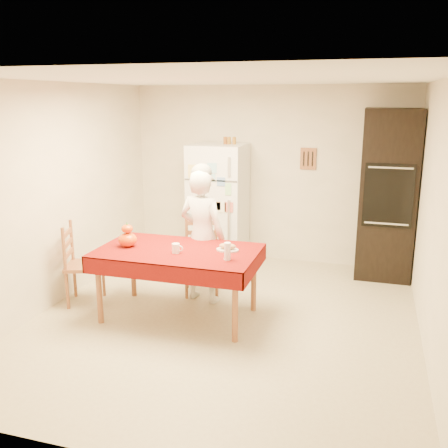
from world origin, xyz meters
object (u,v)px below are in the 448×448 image
at_px(chair_left, 79,261).
at_px(seated_woman, 202,236).
at_px(dining_table, 178,256).
at_px(bread_plate, 228,250).
at_px(wine_glass, 227,251).
at_px(chair_far, 201,252).
at_px(pumpkin_lower, 128,240).
at_px(oven_cabinet, 388,195).
at_px(coffee_mug, 176,248).
at_px(refrigerator, 218,204).

bearing_deg(chair_left, seated_woman, -89.75).
distance_m(dining_table, bread_plate, 0.53).
height_order(wine_glass, bread_plate, wine_glass).
height_order(seated_woman, bread_plate, seated_woman).
bearing_deg(chair_far, chair_left, -167.83).
bearing_deg(dining_table, pumpkin_lower, -175.72).
height_order(oven_cabinet, bread_plate, oven_cabinet).
xyz_separation_m(chair_far, pumpkin_lower, (-0.56, -0.81, 0.33)).
bearing_deg(chair_left, coffee_mug, -116.16).
xyz_separation_m(oven_cabinet, bread_plate, (-1.61, -1.86, -0.33)).
bearing_deg(refrigerator, coffee_mug, -85.15).
relative_size(oven_cabinet, dining_table, 1.29).
height_order(refrigerator, chair_left, refrigerator).
xyz_separation_m(chair_far, wine_glass, (0.60, -0.94, 0.34)).
bearing_deg(pumpkin_lower, wine_glass, -6.42).
height_order(dining_table, pumpkin_lower, pumpkin_lower).
bearing_deg(bread_plate, chair_left, -177.12).
height_order(refrigerator, oven_cabinet, oven_cabinet).
relative_size(coffee_mug, pumpkin_lower, 0.49).
distance_m(chair_far, chair_left, 1.44).
distance_m(chair_far, wine_glass, 1.17).
bearing_deg(oven_cabinet, wine_glass, -125.44).
distance_m(oven_cabinet, pumpkin_lower, 3.38).
distance_m(chair_left, pumpkin_lower, 0.76).
relative_size(pumpkin_lower, bread_plate, 0.84).
distance_m(coffee_mug, wine_glass, 0.58).
xyz_separation_m(coffee_mug, bread_plate, (0.49, 0.23, -0.04)).
relative_size(refrigerator, coffee_mug, 17.00).
relative_size(chair_left, bread_plate, 3.96).
distance_m(chair_left, seated_woman, 1.45).
bearing_deg(wine_glass, chair_far, 122.66).
height_order(refrigerator, chair_far, refrigerator).
relative_size(chair_left, coffee_mug, 9.50).
relative_size(oven_cabinet, pumpkin_lower, 10.87).
xyz_separation_m(oven_cabinet, dining_table, (-2.13, -1.98, -0.41)).
bearing_deg(oven_cabinet, coffee_mug, -135.23).
bearing_deg(coffee_mug, wine_glass, -6.14).
bearing_deg(refrigerator, wine_glass, -70.42).
bearing_deg(bread_plate, wine_glass, -74.00).
height_order(chair_left, coffee_mug, chair_left).
xyz_separation_m(dining_table, bread_plate, (0.52, 0.12, 0.08)).
height_order(coffee_mug, pumpkin_lower, pumpkin_lower).
bearing_deg(bread_plate, seated_woman, 136.36).
bearing_deg(oven_cabinet, bread_plate, -130.92).
distance_m(seated_woman, wine_glass, 0.86).
bearing_deg(coffee_mug, chair_left, 173.71).
relative_size(chair_left, wine_glass, 5.40).
bearing_deg(pumpkin_lower, coffee_mug, -6.69).
distance_m(oven_cabinet, coffee_mug, 2.98).
relative_size(oven_cabinet, bread_plate, 9.17).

